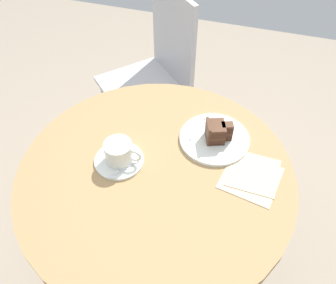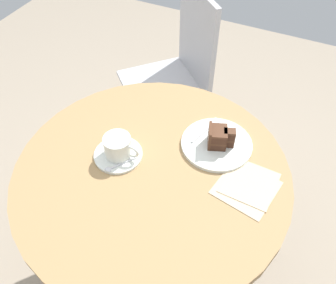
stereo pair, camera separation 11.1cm
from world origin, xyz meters
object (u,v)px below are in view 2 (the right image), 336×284
Objects in this scene: coffee_cup at (118,146)px; saucer at (118,155)px; cake_slice at (219,137)px; napkin at (248,185)px; cake_plate at (217,144)px; cafe_chair at (179,67)px; teaspoon at (117,166)px; fork at (209,128)px.

saucer is at bearing -160.56° from coffee_cup.
cake_slice is 0.48× the size of napkin.
coffee_cup reaches higher than cake_plate.
cake_slice is (0.27, 0.17, 0.04)m from saucer.
cake_slice is (0.01, -0.00, 0.04)m from cake_plate.
cake_slice is at bearing -12.45° from cafe_chair.
teaspoon is at bearing -139.26° from cake_slice.
cafe_chair is (-0.12, 0.75, -0.23)m from coffee_cup.
cake_slice is at bearing 32.16° from saucer.
coffee_cup is 0.80m from cafe_chair.
cafe_chair is (-0.39, 0.58, -0.19)m from cake_plate.
coffee_cup reaches higher than teaspoon.
saucer is 0.79m from cafe_chair.
fork reaches higher than saucer.
saucer is 1.72× the size of teaspoon.
saucer is at bearing -171.16° from napkin.
cafe_chair reaches higher than coffee_cup.
cafe_chair reaches higher than teaspoon.
cafe_chair reaches higher than napkin.
saucer is 0.31m from fork.
napkin is at bearing -38.86° from cake_slice.
napkin is (0.40, 0.06, -0.04)m from coffee_cup.
teaspoon is (0.02, -0.05, -0.03)m from coffee_cup.
fork is at bearing 134.16° from cake_slice.
coffee_cup is 0.60× the size of napkin.
cake_slice reaches higher than saucer.
saucer is at bearing -37.37° from cafe_chair.
teaspoon is 0.33m from cake_plate.
coffee_cup is at bearing 153.21° from fork.
cafe_chair is (-0.39, 0.58, -0.23)m from cake_slice.
fork is 0.73× the size of napkin.
cake_plate is 0.26× the size of cafe_chair.
cake_plate is at bearing -12.64° from cafe_chair.
cake_slice reaches higher than teaspoon.
napkin is at bearing 140.29° from teaspoon.
cafe_chair is at bearing 99.05° from saucer.
coffee_cup is 1.30× the size of teaspoon.
fork is (-0.05, 0.05, 0.01)m from cake_plate.
coffee_cup is 0.32m from cake_plate.
cake_slice reaches higher than cake_plate.
coffee_cup is 0.31m from fork.
saucer is 0.32m from cake_slice.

